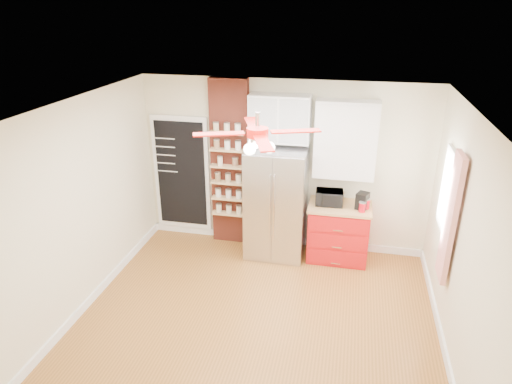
% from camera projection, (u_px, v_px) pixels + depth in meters
% --- Properties ---
extents(floor, '(4.50, 4.50, 0.00)m').
position_uv_depth(floor, '(257.00, 316.00, 5.87)').
color(floor, '#965D26').
rests_on(floor, ground).
extents(ceiling, '(4.50, 4.50, 0.00)m').
position_uv_depth(ceiling, '(258.00, 108.00, 4.82)').
color(ceiling, white).
rests_on(ceiling, wall_back).
extents(wall_back, '(4.50, 0.02, 2.70)m').
position_uv_depth(wall_back, '(284.00, 166.00, 7.15)').
color(wall_back, beige).
rests_on(wall_back, floor).
extents(wall_front, '(4.50, 0.02, 2.70)m').
position_uv_depth(wall_front, '(204.00, 334.00, 3.54)').
color(wall_front, beige).
rests_on(wall_front, floor).
extents(wall_left, '(0.02, 4.00, 2.70)m').
position_uv_depth(wall_left, '(84.00, 205.00, 5.78)').
color(wall_left, beige).
rests_on(wall_left, floor).
extents(wall_right, '(0.02, 4.00, 2.70)m').
position_uv_depth(wall_right, '(461.00, 242.00, 4.91)').
color(wall_right, beige).
rests_on(wall_right, floor).
extents(chalkboard, '(0.95, 0.05, 1.95)m').
position_uv_depth(chalkboard, '(182.00, 174.00, 7.54)').
color(chalkboard, white).
rests_on(chalkboard, wall_back).
extents(brick_pillar, '(0.60, 0.16, 2.70)m').
position_uv_depth(brick_pillar, '(230.00, 164.00, 7.24)').
color(brick_pillar, brown).
rests_on(brick_pillar, floor).
extents(fridge, '(0.90, 0.70, 1.75)m').
position_uv_depth(fridge, '(276.00, 203.00, 7.01)').
color(fridge, '#BABBBF').
rests_on(fridge, floor).
extents(upper_glass_cabinet, '(0.90, 0.35, 0.70)m').
position_uv_depth(upper_glass_cabinet, '(280.00, 118.00, 6.69)').
color(upper_glass_cabinet, white).
rests_on(upper_glass_cabinet, wall_back).
extents(red_cabinet, '(0.94, 0.64, 0.90)m').
position_uv_depth(red_cabinet, '(338.00, 232.00, 7.03)').
color(red_cabinet, red).
rests_on(red_cabinet, floor).
extents(upper_shelf_unit, '(0.90, 0.30, 1.15)m').
position_uv_depth(upper_shelf_unit, '(346.00, 140.00, 6.63)').
color(upper_shelf_unit, white).
rests_on(upper_shelf_unit, wall_back).
extents(window, '(0.04, 0.75, 1.05)m').
position_uv_depth(window, '(448.00, 193.00, 5.65)').
color(window, white).
rests_on(window, wall_right).
extents(curtain, '(0.06, 0.40, 1.55)m').
position_uv_depth(curtain, '(450.00, 219.00, 5.20)').
color(curtain, red).
rests_on(curtain, wall_right).
extents(ceiling_fan, '(1.40, 1.40, 0.44)m').
position_uv_depth(ceiling_fan, '(258.00, 133.00, 4.93)').
color(ceiling_fan, silver).
rests_on(ceiling_fan, ceiling).
extents(toaster_oven, '(0.42, 0.30, 0.22)m').
position_uv_depth(toaster_oven, '(329.00, 198.00, 6.85)').
color(toaster_oven, black).
rests_on(toaster_oven, red_cabinet).
extents(coffee_maker, '(0.21, 0.23, 0.25)m').
position_uv_depth(coffee_maker, '(362.00, 201.00, 6.72)').
color(coffee_maker, black).
rests_on(coffee_maker, red_cabinet).
extents(canister_left, '(0.11, 0.11, 0.14)m').
position_uv_depth(canister_left, '(362.00, 207.00, 6.63)').
color(canister_left, red).
rests_on(canister_left, red_cabinet).
extents(canister_right, '(0.11, 0.11, 0.15)m').
position_uv_depth(canister_right, '(366.00, 204.00, 6.73)').
color(canister_right, '#BA0A14').
rests_on(canister_right, red_cabinet).
extents(pantry_jar_oats, '(0.11, 0.11, 0.14)m').
position_uv_depth(pantry_jar_oats, '(220.00, 161.00, 7.08)').
color(pantry_jar_oats, beige).
rests_on(pantry_jar_oats, brick_pillar).
extents(pantry_jar_beans, '(0.12, 0.12, 0.12)m').
position_uv_depth(pantry_jar_beans, '(235.00, 162.00, 7.09)').
color(pantry_jar_beans, brown).
rests_on(pantry_jar_beans, brick_pillar).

